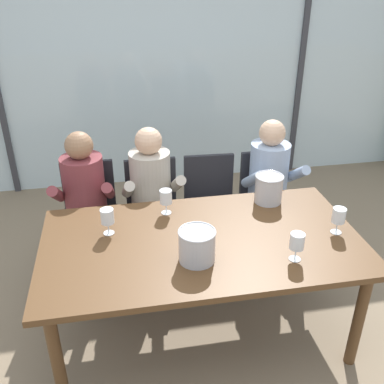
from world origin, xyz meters
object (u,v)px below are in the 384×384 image
chair_center (210,200)px  wine_glass_by_right_taster (297,242)px  wine_glass_by_left_taster (166,198)px  chair_near_curtain (90,208)px  chair_right_of_center (267,195)px  person_beige_jumper (152,193)px  wine_glass_center_pour (339,216)px  ice_bucket_secondary (197,245)px  dining_table (202,249)px  chair_left_of_center (153,205)px  person_maroon_top (84,199)px  person_pale_blue_shirt (272,183)px  ice_bucket_primary (269,188)px  wine_glass_near_bucket (107,217)px

chair_center → wine_glass_by_right_taster: (0.22, -1.22, 0.37)m
wine_glass_by_right_taster → wine_glass_by_left_taster: bearing=135.3°
chair_near_curtain → chair_right_of_center: same height
person_beige_jumper → wine_glass_center_pour: bearing=-43.2°
chair_near_curtain → wine_glass_by_right_taster: (1.22, -1.28, 0.37)m
ice_bucket_secondary → wine_glass_by_right_taster: 0.57m
chair_near_curtain → wine_glass_center_pour: wine_glass_center_pour is taller
dining_table → ice_bucket_secondary: (-0.07, -0.20, 0.18)m
chair_left_of_center → wine_glass_by_left_taster: bearing=-85.3°
person_maroon_top → person_pale_blue_shirt: same height
chair_center → chair_right_of_center: same height
person_pale_blue_shirt → wine_glass_by_right_taster: (-0.26, -1.11, 0.20)m
dining_table → person_pale_blue_shirt: person_pale_blue_shirt is taller
person_maroon_top → wine_glass_by_left_taster: (0.57, -0.45, 0.20)m
chair_right_of_center → ice_bucket_primary: size_ratio=4.31×
person_maroon_top → wine_glass_center_pour: (1.61, -0.89, 0.20)m
dining_table → wine_glass_by_left_taster: size_ratio=11.38×
chair_left_of_center → person_pale_blue_shirt: 1.00m
dining_table → wine_glass_center_pour: 0.88m
chair_near_curtain → dining_table: bearing=-52.2°
chair_right_of_center → person_beige_jumper: bearing=-175.0°
chair_near_curtain → ice_bucket_primary: ice_bucket_primary is taller
ice_bucket_primary → wine_glass_by_right_taster: bearing=-96.1°
wine_glass_near_bucket → wine_glass_center_pour: same height
chair_center → wine_glass_by_left_taster: wine_glass_by_left_taster is taller
chair_right_of_center → wine_glass_by_right_taster: size_ratio=5.04×
chair_center → wine_glass_near_bucket: bearing=-135.2°
chair_center → person_pale_blue_shirt: bearing=-10.8°
chair_right_of_center → wine_glass_by_left_taster: 1.16m
ice_bucket_secondary → person_beige_jumper: bearing=99.0°
chair_near_curtain → wine_glass_near_bucket: (0.16, -0.81, 0.37)m
chair_right_of_center → wine_glass_near_bucket: bearing=-152.2°
dining_table → wine_glass_center_pour: bearing=-5.1°
ice_bucket_primary → chair_left_of_center: bearing=145.4°
person_pale_blue_shirt → wine_glass_center_pour: bearing=-88.2°
person_pale_blue_shirt → person_beige_jumper: bearing=175.1°
wine_glass_by_left_taster → wine_glass_near_bucket: bearing=-154.5°
dining_table → chair_center: (0.26, 0.93, -0.18)m
chair_near_curtain → ice_bucket_secondary: 1.40m
chair_right_of_center → ice_bucket_secondary: (-0.83, -1.13, 0.35)m
person_maroon_top → wine_glass_center_pour: size_ratio=6.88×
chair_center → ice_bucket_primary: 0.71m
person_pale_blue_shirt → ice_bucket_primary: person_pale_blue_shirt is taller
dining_table → ice_bucket_primary: bearing=35.0°
person_maroon_top → wine_glass_near_bucket: size_ratio=6.88×
ice_bucket_primary → wine_glass_center_pour: (0.29, -0.47, 0.01)m
dining_table → ice_bucket_primary: (0.56, 0.39, 0.18)m
chair_right_of_center → wine_glass_near_bucket: (-1.33, -0.75, 0.37)m
person_pale_blue_shirt → wine_glass_center_pour: person_pale_blue_shirt is taller
chair_center → person_pale_blue_shirt: person_pale_blue_shirt is taller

